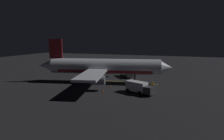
{
  "coord_description": "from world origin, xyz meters",
  "views": [
    {
      "loc": [
        46.74,
        18.17,
        11.5
      ],
      "look_at": [
        0.0,
        2.0,
        3.5
      ],
      "focal_mm": 30.65,
      "sensor_mm": 36.0,
      "label": 1
    }
  ],
  "objects": [
    {
      "name": "traffic_cone_near_right",
      "position": [
        -4.56,
        9.23,
        0.25
      ],
      "size": [
        0.5,
        0.5,
        0.55
      ],
      "color": "#EA590F",
      "rests_on": "ground_plane"
    },
    {
      "name": "traffic_cone_far",
      "position": [
        8.76,
        2.94,
        0.25
      ],
      "size": [
        0.5,
        0.5,
        0.55
      ],
      "color": "#EA590F",
      "rests_on": "ground_plane"
    },
    {
      "name": "catering_truck",
      "position": [
        -9.24,
        3.54,
        1.17
      ],
      "size": [
        6.22,
        5.14,
        2.21
      ],
      "color": "silver",
      "rests_on": "ground_plane"
    },
    {
      "name": "traffic_cone_near_left",
      "position": [
        4.48,
        3.02,
        0.25
      ],
      "size": [
        0.5,
        0.5,
        0.55
      ],
      "color": "#EA590F",
      "rests_on": "ground_plane"
    },
    {
      "name": "ground_crew_worker",
      "position": [
        2.33,
        12.84,
        0.89
      ],
      "size": [
        0.4,
        0.4,
        1.74
      ],
      "color": "black",
      "rests_on": "ground_plane"
    },
    {
      "name": "ground_plane",
      "position": [
        0.0,
        0.0,
        -0.1
      ],
      "size": [
        180.0,
        180.0,
        0.2
      ],
      "primitive_type": "cube",
      "color": "black"
    },
    {
      "name": "airliner",
      "position": [
        0.12,
        -0.57,
        4.19
      ],
      "size": [
        32.15,
        35.97,
        11.56
      ],
      "color": "silver",
      "rests_on": "ground_plane"
    },
    {
      "name": "baggage_truck",
      "position": [
        7.43,
        10.62,
        1.3
      ],
      "size": [
        4.46,
        6.65,
        2.52
      ],
      "color": "silver",
      "rests_on": "ground_plane"
    },
    {
      "name": "apron_guide_stripe",
      "position": [
        -2.29,
        4.0,
        0.0
      ],
      "size": [
        0.36,
        19.58,
        0.01
      ],
      "primitive_type": "cube",
      "rotation": [
        0.0,
        0.0,
        -0.01
      ],
      "color": "gold",
      "rests_on": "ground_plane"
    },
    {
      "name": "traffic_cone_under_wing",
      "position": [
        -0.41,
        7.44,
        0.25
      ],
      "size": [
        0.5,
        0.5,
        0.55
      ],
      "color": "#EA590F",
      "rests_on": "ground_plane"
    }
  ]
}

